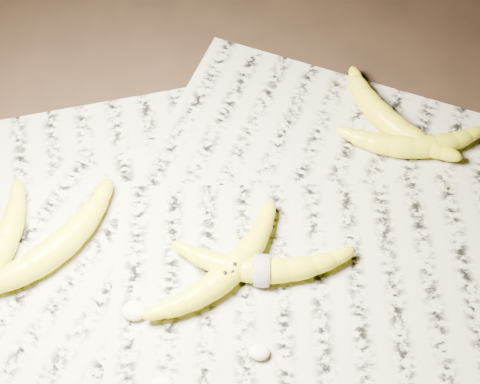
{
  "coord_description": "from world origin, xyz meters",
  "views": [
    {
      "loc": [
        0.02,
        -0.46,
        0.82
      ],
      "look_at": [
        0.0,
        0.03,
        0.05
      ],
      "focal_mm": 50.0,
      "sensor_mm": 36.0,
      "label": 1
    }
  ],
  "objects_px": {
    "banana_center": "(229,272)",
    "banana_upper_b": "(388,120)",
    "banana_left_b": "(52,251)",
    "banana_taped": "(262,269)",
    "banana_upper_a": "(413,145)"
  },
  "relations": [
    {
      "from": "banana_taped",
      "to": "banana_upper_b",
      "type": "bearing_deg",
      "value": 54.51
    },
    {
      "from": "banana_center",
      "to": "banana_taped",
      "type": "distance_m",
      "value": 0.04
    },
    {
      "from": "banana_left_b",
      "to": "banana_upper_b",
      "type": "xyz_separation_m",
      "value": [
        0.47,
        0.24,
        -0.0
      ]
    },
    {
      "from": "banana_center",
      "to": "banana_upper_b",
      "type": "height_order",
      "value": "banana_upper_b"
    },
    {
      "from": "banana_left_b",
      "to": "banana_taped",
      "type": "height_order",
      "value": "banana_left_b"
    },
    {
      "from": "banana_left_b",
      "to": "banana_center",
      "type": "bearing_deg",
      "value": -51.68
    },
    {
      "from": "banana_upper_b",
      "to": "banana_left_b",
      "type": "bearing_deg",
      "value": -103.65
    },
    {
      "from": "banana_upper_b",
      "to": "banana_taped",
      "type": "bearing_deg",
      "value": -76.94
    },
    {
      "from": "banana_upper_a",
      "to": "banana_left_b",
      "type": "bearing_deg",
      "value": -160.46
    },
    {
      "from": "banana_upper_b",
      "to": "banana_upper_a",
      "type": "bearing_deg",
      "value": -4.65
    },
    {
      "from": "banana_left_b",
      "to": "banana_center",
      "type": "xyz_separation_m",
      "value": [
        0.24,
        -0.02,
        -0.0
      ]
    },
    {
      "from": "banana_left_b",
      "to": "banana_upper_b",
      "type": "distance_m",
      "value": 0.52
    },
    {
      "from": "banana_taped",
      "to": "banana_upper_a",
      "type": "distance_m",
      "value": 0.3
    },
    {
      "from": "banana_taped",
      "to": "banana_upper_b",
      "type": "height_order",
      "value": "banana_upper_b"
    },
    {
      "from": "banana_center",
      "to": "banana_upper_b",
      "type": "relative_size",
      "value": 1.07
    }
  ]
}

